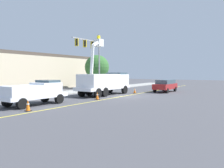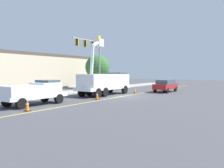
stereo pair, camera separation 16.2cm
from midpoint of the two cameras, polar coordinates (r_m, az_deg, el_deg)
ground at (r=25.74m, az=3.09°, el=-3.11°), size 120.00×120.00×0.00m
sidewalk_far_side at (r=30.87m, az=-10.42°, el=-2.02°), size 60.00×3.67×0.12m
lane_centre_stripe at (r=25.74m, az=3.09°, el=-3.10°), size 50.00×0.22×0.01m
utility_bucket_truck at (r=27.12m, az=-1.60°, el=0.64°), size 8.20×3.06×7.28m
service_pickup_truck at (r=19.77m, az=-19.00°, el=-1.88°), size 5.60×2.20×2.06m
passing_minivan at (r=31.98m, az=13.60°, el=-0.24°), size 4.80×1.95×1.69m
traffic_cone_leading at (r=17.02m, az=-20.43°, el=-5.12°), size 0.40×0.40×0.80m
traffic_cone_mid_front at (r=22.58m, az=-3.59°, el=-3.00°), size 0.40×0.40×0.78m
traffic_cone_mid_rear at (r=29.40m, az=5.98°, el=-1.69°), size 0.40×0.40×0.70m
traffic_signal_mast at (r=32.84m, az=-4.89°, el=8.13°), size 5.90×0.56×8.39m
commercial_building_backdrop at (r=41.94m, az=-17.09°, el=3.07°), size 27.09×8.45×5.75m
street_tree_right at (r=37.94m, az=-3.60°, el=4.28°), size 4.08×4.08×5.63m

